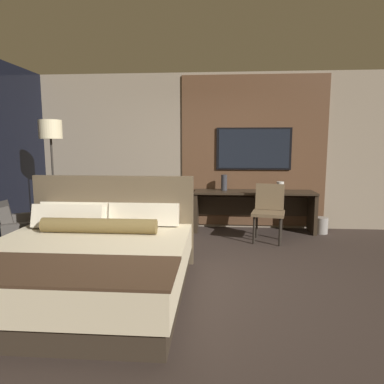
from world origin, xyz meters
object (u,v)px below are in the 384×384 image
(floor_lamp, at_px, (51,140))
(tv, at_px, (254,149))
(armchair_by_window, at_px, (29,236))
(desk_chair, at_px, (269,207))
(waste_bin, at_px, (321,225))
(bed, at_px, (87,262))
(vase_short, at_px, (280,187))
(vase_tall, at_px, (224,183))
(desk, at_px, (254,203))

(floor_lamp, bearing_deg, tv, 20.85)
(tv, height_order, armchair_by_window, tv)
(desk_chair, xyz_separation_m, waste_bin, (0.99, 0.51, -0.41))
(desk_chair, distance_m, waste_bin, 1.18)
(bed, height_order, floor_lamp, floor_lamp)
(armchair_by_window, relative_size, floor_lamp, 0.56)
(waste_bin, bearing_deg, armchair_by_window, -162.24)
(tv, relative_size, desk_chair, 1.47)
(bed, relative_size, vase_short, 12.32)
(tv, distance_m, vase_tall, 0.81)
(bed, xyz_separation_m, waste_bin, (3.16, 2.62, -0.18))
(tv, bearing_deg, waste_bin, -14.05)
(floor_lamp, height_order, waste_bin, floor_lamp)
(bed, xyz_separation_m, vase_tall, (1.47, 2.73, 0.54))
(tv, height_order, vase_tall, tv)
(desk, relative_size, desk_chair, 2.30)
(desk, xyz_separation_m, waste_bin, (1.16, -0.08, -0.36))
(vase_short, bearing_deg, armchair_by_window, -158.62)
(floor_lamp, distance_m, vase_short, 3.80)
(floor_lamp, bearing_deg, desk_chair, 6.82)
(vase_tall, bearing_deg, desk_chair, -41.47)
(desk_chair, bearing_deg, bed, -122.94)
(vase_tall, xyz_separation_m, waste_bin, (1.69, -0.11, -0.72))
(tv, relative_size, vase_short, 7.72)
(bed, bearing_deg, desk_chair, 44.17)
(bed, relative_size, tv, 1.60)
(desk_chair, height_order, vase_tall, vase_tall)
(bed, bearing_deg, floor_lamp, 124.06)
(desk_chair, bearing_deg, tv, 115.48)
(tv, distance_m, waste_bin, 1.78)
(waste_bin, bearing_deg, vase_tall, 176.20)
(desk, distance_m, waste_bin, 1.22)
(desk_chair, xyz_separation_m, vase_tall, (-0.70, 0.62, 0.32))
(waste_bin, bearing_deg, desk, 175.97)
(desk_chair, xyz_separation_m, floor_lamp, (-3.33, -0.40, 1.06))
(desk, xyz_separation_m, tv, (0.00, 0.21, 0.95))
(armchair_by_window, height_order, vase_tall, vase_tall)
(armchair_by_window, bearing_deg, floor_lamp, -48.77)
(armchair_by_window, xyz_separation_m, vase_short, (3.74, 1.46, 0.56))
(tv, xyz_separation_m, vase_short, (0.44, -0.26, -0.65))
(desk_chair, relative_size, vase_short, 5.26)
(waste_bin, bearing_deg, floor_lamp, -168.11)
(floor_lamp, bearing_deg, desk, 17.45)
(vase_tall, distance_m, vase_short, 0.97)
(bed, bearing_deg, vase_short, 47.45)
(tv, xyz_separation_m, waste_bin, (1.16, -0.29, -1.32))
(vase_tall, distance_m, waste_bin, 1.84)
(desk, bearing_deg, vase_short, -6.08)
(vase_tall, relative_size, waste_bin, 0.99)
(desk, height_order, vase_tall, vase_tall)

